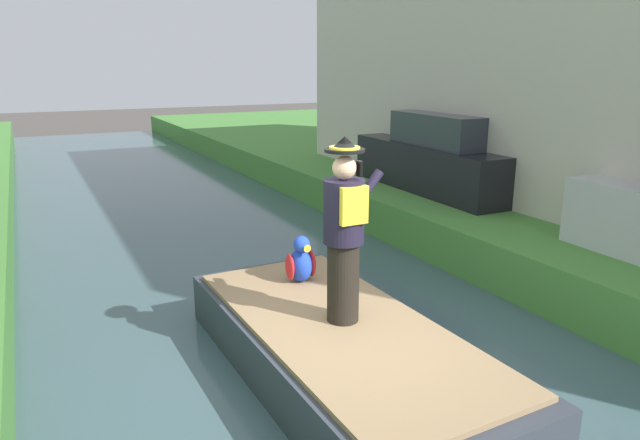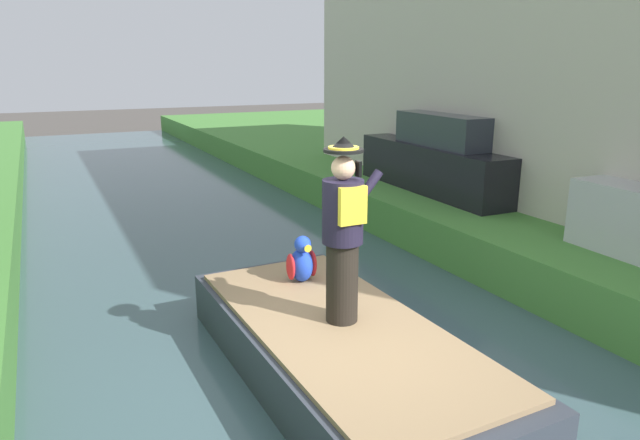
{
  "view_description": "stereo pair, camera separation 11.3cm",
  "coord_description": "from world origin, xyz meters",
  "px_view_note": "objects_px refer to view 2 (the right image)",
  "views": [
    {
      "loc": [
        -2.6,
        -4.33,
        3.21
      ],
      "look_at": [
        0.09,
        0.83,
        1.61
      ],
      "focal_mm": 32.02,
      "sensor_mm": 36.0,
      "label": 1
    },
    {
      "loc": [
        -2.49,
        -4.38,
        3.21
      ],
      "look_at": [
        0.09,
        0.83,
        1.61
      ],
      "focal_mm": 32.02,
      "sensor_mm": 36.0,
      "label": 2
    }
  ],
  "objects_px": {
    "parked_car_dark": "(452,158)",
    "boat": "(340,351)",
    "person_pirate": "(343,232)",
    "parrot_plush": "(302,262)"
  },
  "relations": [
    {
      "from": "parrot_plush",
      "to": "person_pirate",
      "type": "bearing_deg",
      "value": -93.95
    },
    {
      "from": "parked_car_dark",
      "to": "boat",
      "type": "bearing_deg",
      "value": -138.5
    },
    {
      "from": "parrot_plush",
      "to": "parked_car_dark",
      "type": "xyz_separation_m",
      "value": [
        4.62,
        3.0,
        0.48
      ]
    },
    {
      "from": "boat",
      "to": "person_pirate",
      "type": "relative_size",
      "value": 2.29
    },
    {
      "from": "person_pirate",
      "to": "parrot_plush",
      "type": "height_order",
      "value": "person_pirate"
    },
    {
      "from": "parrot_plush",
      "to": "boat",
      "type": "bearing_deg",
      "value": -96.33
    },
    {
      "from": "parked_car_dark",
      "to": "parrot_plush",
      "type": "bearing_deg",
      "value": -146.99
    },
    {
      "from": "person_pirate",
      "to": "parked_car_dark",
      "type": "distance_m",
      "value": 6.28
    },
    {
      "from": "boat",
      "to": "parked_car_dark",
      "type": "distance_m",
      "value": 6.43
    },
    {
      "from": "boat",
      "to": "parrot_plush",
      "type": "bearing_deg",
      "value": 83.67
    }
  ]
}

